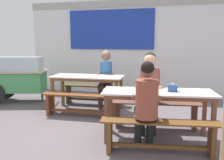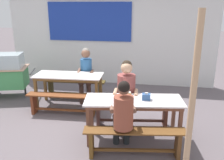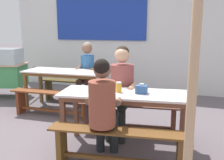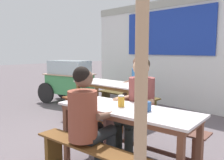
% 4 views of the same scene
% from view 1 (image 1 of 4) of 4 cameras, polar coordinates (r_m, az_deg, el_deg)
% --- Properties ---
extents(ground_plane, '(40.00, 40.00, 0.00)m').
position_cam_1_polar(ground_plane, '(4.50, -2.63, -10.88)').
color(ground_plane, '#64595D').
extents(backdrop_wall, '(6.23, 0.23, 2.69)m').
position_cam_1_polar(backdrop_wall, '(7.12, 4.35, 8.13)').
color(backdrop_wall, silver).
rests_on(backdrop_wall, ground_plane).
extents(dining_table_far, '(1.62, 0.74, 0.78)m').
position_cam_1_polar(dining_table_far, '(5.42, -5.81, 0.09)').
color(dining_table_far, silver).
rests_on(dining_table_far, ground_plane).
extents(dining_table_near, '(1.76, 0.85, 0.78)m').
position_cam_1_polar(dining_table_near, '(3.82, 10.72, -3.80)').
color(dining_table_near, silver).
rests_on(dining_table_near, ground_plane).
extents(bench_far_back, '(1.58, 0.34, 0.47)m').
position_cam_1_polar(bench_far_back, '(5.98, -4.22, -2.72)').
color(bench_far_back, '#4E3F19').
rests_on(bench_far_back, ground_plane).
extents(bench_far_front, '(1.59, 0.33, 0.47)m').
position_cam_1_polar(bench_far_front, '(5.02, -7.56, -5.12)').
color(bench_far_front, brown).
rests_on(bench_far_front, ground_plane).
extents(bench_near_back, '(1.60, 0.51, 0.47)m').
position_cam_1_polar(bench_near_back, '(4.42, 10.13, -7.27)').
color(bench_near_back, brown).
rests_on(bench_near_back, ground_plane).
extents(bench_near_front, '(1.63, 0.47, 0.47)m').
position_cam_1_polar(bench_near_front, '(3.43, 11.09, -12.06)').
color(bench_near_front, brown).
rests_on(bench_near_front, ground_plane).
extents(food_cart, '(1.74, 1.12, 1.15)m').
position_cam_1_polar(food_cart, '(6.57, -20.93, 0.96)').
color(food_cart, '#469B59').
rests_on(food_cart, ground_plane).
extents(person_center_facing, '(0.44, 0.58, 1.33)m').
position_cam_1_polar(person_center_facing, '(5.75, -1.47, 1.29)').
color(person_center_facing, '#4C352C').
rests_on(person_center_facing, ground_plane).
extents(person_right_near_table, '(0.47, 0.60, 1.35)m').
position_cam_1_polar(person_right_near_table, '(4.24, 8.72, -1.34)').
color(person_right_near_table, '#222725').
rests_on(person_right_near_table, ground_plane).
extents(person_near_front, '(0.47, 0.59, 1.28)m').
position_cam_1_polar(person_near_front, '(3.38, 8.01, -4.94)').
color(person_near_front, '#23272A').
rests_on(person_near_front, ground_plane).
extents(tissue_box, '(0.14, 0.12, 0.13)m').
position_cam_1_polar(tissue_box, '(3.82, 14.01, -1.81)').
color(tissue_box, '#2F558D').
rests_on(tissue_box, dining_table_near).
extents(condiment_jar, '(0.08, 0.08, 0.14)m').
position_cam_1_polar(condiment_jar, '(3.79, 9.52, -1.53)').
color(condiment_jar, gold).
rests_on(condiment_jar, dining_table_near).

